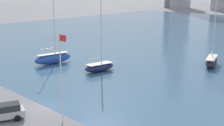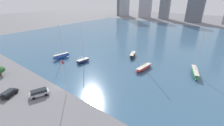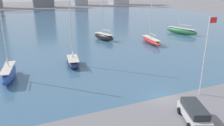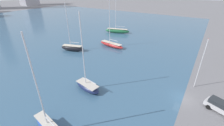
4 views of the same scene
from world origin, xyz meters
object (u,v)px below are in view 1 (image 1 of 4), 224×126
at_px(sailboat_blue, 53,58).
at_px(flag_pole, 61,75).
at_px(sailboat_navy, 99,66).
at_px(parked_suv_silver, 2,112).
at_px(sailboat_black, 211,61).

bearing_deg(sailboat_blue, flag_pole, -24.69).
distance_m(sailboat_navy, parked_suv_silver, 24.01).
distance_m(flag_pole, sailboat_navy, 22.84).
height_order(sailboat_navy, parked_suv_silver, sailboat_navy).
bearing_deg(parked_suv_silver, flag_pole, 61.79).
distance_m(sailboat_blue, sailboat_navy, 11.12).
bearing_deg(sailboat_navy, flag_pole, -45.61).
xyz_separation_m(sailboat_blue, sailboat_black, (23.82, 20.51, -0.14)).
xyz_separation_m(flag_pole, sailboat_black, (-0.01, 35.96, -4.63)).
height_order(sailboat_black, sailboat_navy, sailboat_navy).
relative_size(sailboat_blue, parked_suv_silver, 2.79).
distance_m(sailboat_black, parked_suv_silver, 40.98).
relative_size(flag_pole, parked_suv_silver, 1.96).
height_order(sailboat_blue, parked_suv_silver, sailboat_blue).
relative_size(flag_pole, sailboat_black, 0.70).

